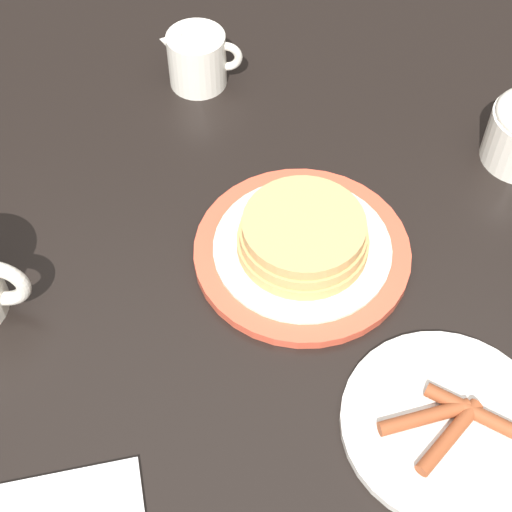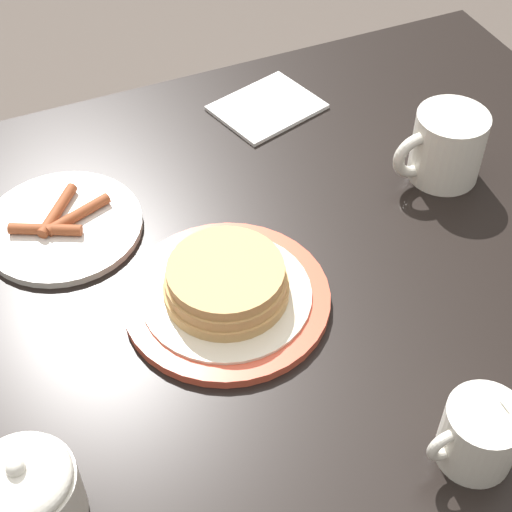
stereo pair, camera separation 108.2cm
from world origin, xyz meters
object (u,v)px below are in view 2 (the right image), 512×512
at_px(side_plate_bacon, 62,225).
at_px(napkin, 267,107).
at_px(creamer_pitcher, 480,433).
at_px(pancake_plate, 226,290).
at_px(sugar_bowl, 27,492).
at_px(coffee_mug, 445,146).

bearing_deg(side_plate_bacon, napkin, -159.09).
bearing_deg(creamer_pitcher, napkin, -94.43).
distance_m(pancake_plate, creamer_pitcher, 0.31).
bearing_deg(napkin, sugar_bowl, 47.38).
height_order(creamer_pitcher, sugar_bowl, sugar_bowl).
bearing_deg(sugar_bowl, napkin, -132.62).
distance_m(pancake_plate, coffee_mug, 0.36).
relative_size(side_plate_bacon, sugar_bowl, 2.02).
bearing_deg(side_plate_bacon, coffee_mug, 168.59).
distance_m(side_plate_bacon, creamer_pitcher, 0.55).
relative_size(side_plate_bacon, creamer_pitcher, 1.83).
relative_size(coffee_mug, sugar_bowl, 1.30).
bearing_deg(sugar_bowl, creamer_pitcher, 165.20).
xyz_separation_m(side_plate_bacon, creamer_pitcher, (-0.29, 0.47, 0.03)).
xyz_separation_m(coffee_mug, sugar_bowl, (0.60, 0.26, -0.00)).
height_order(pancake_plate, creamer_pitcher, creamer_pitcher).
xyz_separation_m(pancake_plate, side_plate_bacon, (0.14, -0.19, -0.02)).
distance_m(side_plate_bacon, sugar_bowl, 0.38).
distance_m(pancake_plate, side_plate_bacon, 0.24).
bearing_deg(pancake_plate, sugar_bowl, 33.27).
xyz_separation_m(creamer_pitcher, sugar_bowl, (0.40, -0.11, 0.01)).
bearing_deg(sugar_bowl, pancake_plate, -146.73).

